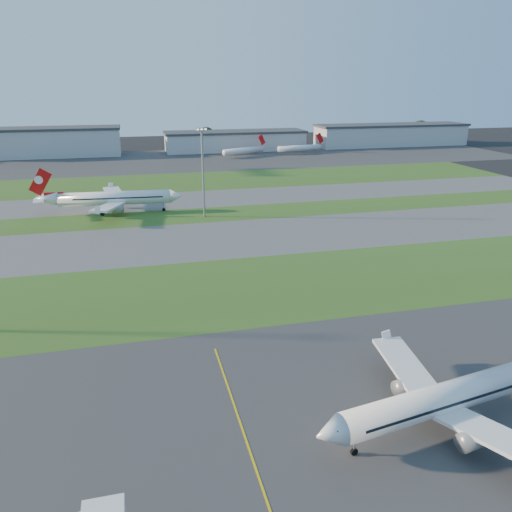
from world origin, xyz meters
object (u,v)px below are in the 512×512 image
object	(u,v)px
airliner_taxiing	(114,199)
light_mast_centre	(203,167)
airliner_parked	(446,398)
mini_jet_far	(300,148)
mini_jet_near	(244,150)

from	to	relation	value
airliner_taxiing	light_mast_centre	distance (m)	30.04
airliner_parked	mini_jet_far	size ratio (longest dim) A/B	1.19
mini_jet_far	light_mast_centre	xyz separation A→B (m)	(-71.94, -124.04, 11.53)
airliner_parked	light_mast_centre	world-z (taller)	light_mast_centre
airliner_taxiing	light_mast_centre	size ratio (longest dim) A/B	1.59
airliner_taxiing	mini_jet_far	xyz separation A→B (m)	(97.86, 112.92, -1.21)
mini_jet_near	light_mast_centre	world-z (taller)	light_mast_centre
mini_jet_far	airliner_parked	bearing A→B (deg)	-114.50
airliner_parked	mini_jet_near	world-z (taller)	airliner_parked
mini_jet_near	light_mast_centre	xyz separation A→B (m)	(-39.10, -120.55, 11.53)
mini_jet_far	mini_jet_near	bearing A→B (deg)	176.22
airliner_taxiing	mini_jet_far	distance (m)	149.43
airliner_parked	mini_jet_near	bearing A→B (deg)	73.92
airliner_taxiing	mini_jet_near	world-z (taller)	airliner_taxiing
airliner_taxiing	mini_jet_far	bearing A→B (deg)	-126.42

